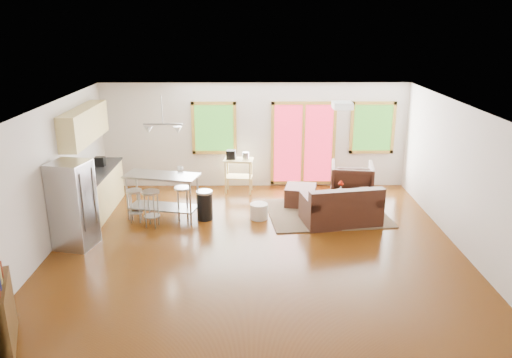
{
  "coord_description": "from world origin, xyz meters",
  "views": [
    {
      "loc": [
        -0.08,
        -8.57,
        4.05
      ],
      "look_at": [
        0.0,
        0.3,
        1.2
      ],
      "focal_mm": 35.0,
      "sensor_mm": 36.0,
      "label": 1
    }
  ],
  "objects_px": {
    "rug": "(327,213)",
    "ottoman": "(301,196)",
    "refrigerator": "(73,205)",
    "coffee_table": "(333,196)",
    "kitchen_cart": "(238,164)",
    "armchair": "(352,180)",
    "loveseat": "(341,209)",
    "island": "(162,188)"
  },
  "relations": [
    {
      "from": "rug",
      "to": "coffee_table",
      "type": "relative_size",
      "value": 2.24
    },
    {
      "from": "loveseat",
      "to": "refrigerator",
      "type": "xyz_separation_m",
      "value": [
        -5.11,
        -1.03,
        0.49
      ]
    },
    {
      "from": "rug",
      "to": "island",
      "type": "height_order",
      "value": "island"
    },
    {
      "from": "rug",
      "to": "armchair",
      "type": "bearing_deg",
      "value": 52.48
    },
    {
      "from": "rug",
      "to": "ottoman",
      "type": "height_order",
      "value": "ottoman"
    },
    {
      "from": "rug",
      "to": "armchair",
      "type": "xyz_separation_m",
      "value": [
        0.7,
        0.91,
        0.47
      ]
    },
    {
      "from": "refrigerator",
      "to": "rug",
      "type": "bearing_deg",
      "value": 30.89
    },
    {
      "from": "loveseat",
      "to": "island",
      "type": "height_order",
      "value": "island"
    },
    {
      "from": "coffee_table",
      "to": "refrigerator",
      "type": "height_order",
      "value": "refrigerator"
    },
    {
      "from": "ottoman",
      "to": "refrigerator",
      "type": "relative_size",
      "value": 0.41
    },
    {
      "from": "loveseat",
      "to": "rug",
      "type": "bearing_deg",
      "value": 100.95
    },
    {
      "from": "refrigerator",
      "to": "ottoman",
      "type": "bearing_deg",
      "value": 38.92
    },
    {
      "from": "coffee_table",
      "to": "refrigerator",
      "type": "relative_size",
      "value": 0.69
    },
    {
      "from": "armchair",
      "to": "rug",
      "type": "bearing_deg",
      "value": 61.14
    },
    {
      "from": "ottoman",
      "to": "island",
      "type": "height_order",
      "value": "island"
    },
    {
      "from": "loveseat",
      "to": "ottoman",
      "type": "relative_size",
      "value": 2.51
    },
    {
      "from": "coffee_table",
      "to": "kitchen_cart",
      "type": "bearing_deg",
      "value": 149.53
    },
    {
      "from": "ottoman",
      "to": "rug",
      "type": "bearing_deg",
      "value": -46.16
    },
    {
      "from": "loveseat",
      "to": "coffee_table",
      "type": "relative_size",
      "value": 1.5
    },
    {
      "from": "armchair",
      "to": "kitchen_cart",
      "type": "xyz_separation_m",
      "value": [
        -2.67,
        0.54,
        0.23
      ]
    },
    {
      "from": "kitchen_cart",
      "to": "ottoman",
      "type": "bearing_deg",
      "value": -31.87
    },
    {
      "from": "loveseat",
      "to": "coffee_table",
      "type": "distance_m",
      "value": 0.73
    },
    {
      "from": "ottoman",
      "to": "refrigerator",
      "type": "distance_m",
      "value": 4.89
    },
    {
      "from": "loveseat",
      "to": "kitchen_cart",
      "type": "xyz_separation_m",
      "value": [
        -2.18,
        1.99,
        0.39
      ]
    },
    {
      "from": "coffee_table",
      "to": "rug",
      "type": "bearing_deg",
      "value": -130.83
    },
    {
      "from": "loveseat",
      "to": "coffee_table",
      "type": "bearing_deg",
      "value": 83.46
    },
    {
      "from": "coffee_table",
      "to": "ottoman",
      "type": "bearing_deg",
      "value": 152.62
    },
    {
      "from": "island",
      "to": "armchair",
      "type": "bearing_deg",
      "value": 15.08
    },
    {
      "from": "rug",
      "to": "coffee_table",
      "type": "xyz_separation_m",
      "value": [
        0.16,
        0.19,
        0.33
      ]
    },
    {
      "from": "rug",
      "to": "kitchen_cart",
      "type": "bearing_deg",
      "value": 143.76
    },
    {
      "from": "rug",
      "to": "loveseat",
      "type": "xyz_separation_m",
      "value": [
        0.21,
        -0.54,
        0.31
      ]
    },
    {
      "from": "loveseat",
      "to": "kitchen_cart",
      "type": "height_order",
      "value": "kitchen_cart"
    },
    {
      "from": "rug",
      "to": "ottoman",
      "type": "distance_m",
      "value": 0.78
    },
    {
      "from": "coffee_table",
      "to": "ottoman",
      "type": "xyz_separation_m",
      "value": [
        -0.69,
        0.36,
        -0.12
      ]
    },
    {
      "from": "armchair",
      "to": "kitchen_cart",
      "type": "height_order",
      "value": "kitchen_cart"
    },
    {
      "from": "loveseat",
      "to": "ottoman",
      "type": "xyz_separation_m",
      "value": [
        -0.73,
        1.09,
        -0.1
      ]
    },
    {
      "from": "ottoman",
      "to": "island",
      "type": "relative_size",
      "value": 0.41
    },
    {
      "from": "loveseat",
      "to": "refrigerator",
      "type": "bearing_deg",
      "value": -178.89
    },
    {
      "from": "kitchen_cart",
      "to": "armchair",
      "type": "bearing_deg",
      "value": -11.37
    },
    {
      "from": "coffee_table",
      "to": "refrigerator",
      "type": "bearing_deg",
      "value": -160.8
    },
    {
      "from": "armchair",
      "to": "refrigerator",
      "type": "relative_size",
      "value": 0.6
    },
    {
      "from": "coffee_table",
      "to": "armchair",
      "type": "height_order",
      "value": "armchair"
    }
  ]
}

